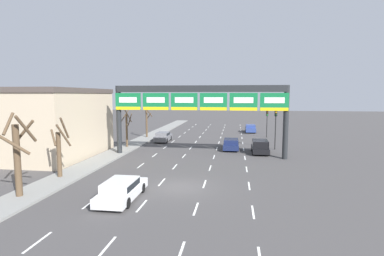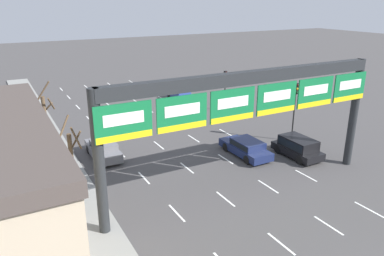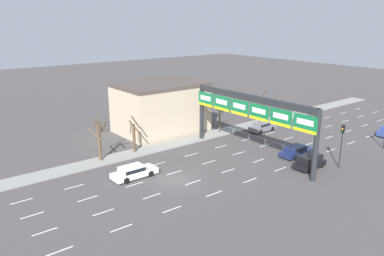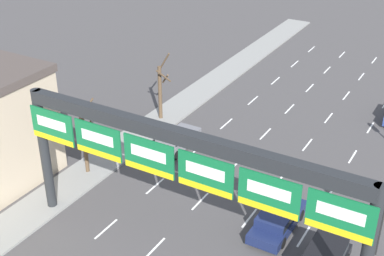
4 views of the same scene
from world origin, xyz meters
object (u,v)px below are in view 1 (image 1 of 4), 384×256
Objects in this scene: tree_bare_third at (60,149)px; sign_gantry at (199,101)px; suv_black at (260,146)px; tree_bare_second at (18,153)px; traffic_light_near_gantry at (276,121)px; car_white at (122,189)px; tree_bare_furthest at (147,121)px; car_blue at (250,128)px; car_grey at (163,137)px; traffic_light_mid_block at (267,118)px; car_navy at (231,144)px; tree_bare_closest at (127,127)px.

sign_gantry is at bearing 45.69° from tree_bare_third.
suv_black is 24.26m from tree_bare_second.
traffic_light_near_gantry is (8.74, 5.52, -2.42)m from sign_gantry.
car_white is 1.02× the size of tree_bare_third.
tree_bare_furthest reaches higher than car_white.
car_blue is 17.18m from traffic_light_near_gantry.
car_grey is at bearing 97.47° from car_white.
traffic_light_mid_block is at bearing 61.23° from sign_gantry.
traffic_light_mid_block is at bearing 8.90° from tree_bare_furthest.
car_white is 7.04m from tree_bare_second.
suv_black is at bearing 59.51° from car_white.
car_white reaches higher than car_navy.
car_blue is at bearing 74.94° from car_white.
traffic_light_mid_block is 0.90× the size of tree_bare_third.
traffic_light_near_gantry is 1.04× the size of tree_bare_third.
car_navy is 6.08m from traffic_light_near_gantry.
tree_bare_closest is at bearing -175.59° from traffic_light_near_gantry.
sign_gantry is at bearing -125.23° from car_navy.
tree_bare_closest reaches higher than traffic_light_mid_block.
car_white is 0.97× the size of tree_bare_closest.
sign_gantry is 18.03m from tree_bare_second.
car_navy is at bearing -115.70° from traffic_light_mid_block.
car_grey is 18.10m from car_blue.
car_blue is 0.77× the size of tree_bare_furthest.
car_navy is 1.18× the size of suv_black.
traffic_light_mid_block is (15.16, 6.34, 2.36)m from car_grey.
sign_gantry reaches higher than traffic_light_near_gantry.
car_navy is at bearing 55.88° from tree_bare_second.
tree_bare_second is (-0.24, -18.88, 0.34)m from tree_bare_closest.
car_grey is 16.60m from traffic_light_mid_block.
tree_bare_furthest is at bearing 147.86° from suv_black.
car_grey is at bearing 123.28° from sign_gantry.
car_grey is 6.75m from tree_bare_closest.
sign_gantry is 3.88× the size of tree_bare_third.
tree_bare_furthest is (-18.54, -2.90, -0.46)m from traffic_light_mid_block.
tree_bare_second is (-16.47, -37.11, 2.20)m from car_blue.
suv_black is 0.79× the size of traffic_light_near_gantry.
suv_black is (6.73, 2.77, -5.12)m from sign_gantry.
traffic_light_near_gantry is (15.10, -4.17, 2.83)m from car_grey.
tree_bare_closest is 9.02m from tree_bare_furthest.
car_grey is 0.91× the size of tree_bare_third.
tree_bare_third is (-6.68, 4.00, 1.64)m from car_white.
car_navy is at bearing 3.19° from tree_bare_closest.
car_navy is 20.12m from tree_bare_third.
tree_bare_closest is at bearing -89.39° from tree_bare_furthest.
tree_bare_second is at bearing -174.66° from car_white.
suv_black is at bearing 46.57° from tree_bare_second.
tree_bare_furthest is (-13.15, 8.29, 1.93)m from car_navy.
traffic_light_mid_block is at bearing 32.88° from tree_bare_closest.
tree_bare_closest reaches higher than tree_bare_third.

